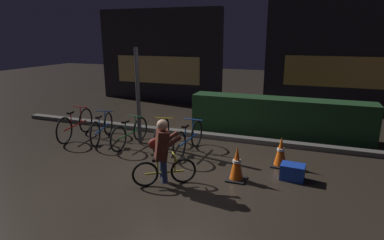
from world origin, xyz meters
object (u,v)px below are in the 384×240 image
object	(u,v)px
cyclist	(162,152)
parked_bike_center_right	(162,135)
traffic_cone_near	(237,164)
traffic_cone_far	(281,152)
street_post	(138,97)
blue_crate	(292,172)
parked_bike_leftmost	(76,125)
parked_bike_left_mid	(102,128)
parked_bike_right_mid	(189,139)
parked_bike_center_left	(130,133)

from	to	relation	value
cyclist	parked_bike_center_right	bearing A→B (deg)	82.92
traffic_cone_near	traffic_cone_far	distance (m)	1.21
street_post	traffic_cone_near	distance (m)	3.22
cyclist	blue_crate	bearing A→B (deg)	-8.01
parked_bike_leftmost	parked_bike_left_mid	xyz separation A→B (m)	(0.81, 0.03, -0.02)
street_post	parked_bike_right_mid	size ratio (longest dim) A/B	1.45
parked_bike_center_left	traffic_cone_far	distance (m)	3.62
blue_crate	parked_bike_left_mid	bearing A→B (deg)	171.77
parked_bike_left_mid	parked_bike_right_mid	world-z (taller)	parked_bike_right_mid
street_post	traffic_cone_near	bearing A→B (deg)	-24.82
traffic_cone_far	cyclist	distance (m)	2.55
parked_bike_right_mid	parked_bike_left_mid	bearing A→B (deg)	91.05
parked_bike_left_mid	parked_bike_center_left	world-z (taller)	parked_bike_left_mid
parked_bike_leftmost	traffic_cone_far	distance (m)	5.32
parked_bike_center_left	blue_crate	size ratio (longest dim) A/B	3.53
cyclist	traffic_cone_near	bearing A→B (deg)	-5.39
traffic_cone_near	cyclist	distance (m)	1.42
street_post	traffic_cone_near	size ratio (longest dim) A/B	3.58
parked_bike_leftmost	parked_bike_left_mid	bearing A→B (deg)	-96.10
parked_bike_left_mid	blue_crate	bearing A→B (deg)	-114.09
parked_bike_left_mid	traffic_cone_far	xyz separation A→B (m)	(4.51, -0.12, -0.02)
parked_bike_center_left	traffic_cone_near	distance (m)	3.08
parked_bike_center_right	parked_bike_right_mid	distance (m)	0.75
street_post	parked_bike_right_mid	distance (m)	1.70
parked_bike_left_mid	traffic_cone_near	xyz separation A→B (m)	(3.80, -1.09, -0.01)
parked_bike_left_mid	cyclist	xyz separation A→B (m)	(2.57, -1.74, 0.29)
parked_bike_leftmost	blue_crate	distance (m)	5.65
parked_bike_right_mid	traffic_cone_far	bearing A→B (deg)	-88.20
parked_bike_left_mid	parked_bike_center_right	world-z (taller)	parked_bike_left_mid
traffic_cone_near	parked_bike_center_right	bearing A→B (deg)	151.78
parked_bike_leftmost	parked_bike_right_mid	bearing A→B (deg)	-99.27
parked_bike_leftmost	cyclist	bearing A→B (deg)	-125.32
parked_bike_center_left	parked_bike_center_right	size ratio (longest dim) A/B	1.03
street_post	parked_bike_leftmost	xyz separation A→B (m)	(-1.80, -0.24, -0.84)
blue_crate	parked_bike_center_right	bearing A→B (deg)	166.76
parked_bike_left_mid	blue_crate	size ratio (longest dim) A/B	3.55
cyclist	parked_bike_right_mid	bearing A→B (deg)	61.33
parked_bike_center_right	blue_crate	bearing A→B (deg)	-114.77
traffic_cone_near	traffic_cone_far	size ratio (longest dim) A/B	1.03
traffic_cone_near	parked_bike_left_mid	bearing A→B (deg)	163.94
street_post	traffic_cone_near	world-z (taller)	street_post
street_post	traffic_cone_far	world-z (taller)	street_post
parked_bike_center_right	parked_bike_right_mid	xyz separation A→B (m)	(0.74, -0.12, 0.02)
street_post	parked_bike_center_right	distance (m)	1.14
traffic_cone_near	cyclist	world-z (taller)	cyclist
traffic_cone_near	blue_crate	distance (m)	1.09
parked_bike_center_right	traffic_cone_near	size ratio (longest dim) A/B	2.25
parked_bike_right_mid	blue_crate	world-z (taller)	parked_bike_right_mid
parked_bike_left_mid	parked_bike_center_right	bearing A→B (deg)	-104.64
street_post	parked_bike_center_left	distance (m)	0.93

